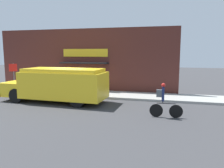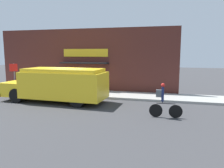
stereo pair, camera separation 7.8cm
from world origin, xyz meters
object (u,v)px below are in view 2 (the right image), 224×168
Objects in this scene: school_bus at (58,84)px; stop_sign_post at (14,72)px; trash_bin at (52,85)px; cyclist at (163,101)px.

stop_sign_post is at bearing 157.54° from school_bus.
school_bus is 3.19× the size of stop_sign_post.
trash_bin is at bearing 127.64° from school_bus.
stop_sign_post is 2.79× the size of trash_bin.
cyclist is 2.18× the size of trash_bin.
school_bus is at bearing -54.51° from trash_bin.
school_bus is 5.71m from stop_sign_post.
stop_sign_post is at bearing -163.31° from trash_bin.
trash_bin is at bearing 147.91° from cyclist.
trash_bin is at bearing 16.69° from stop_sign_post.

